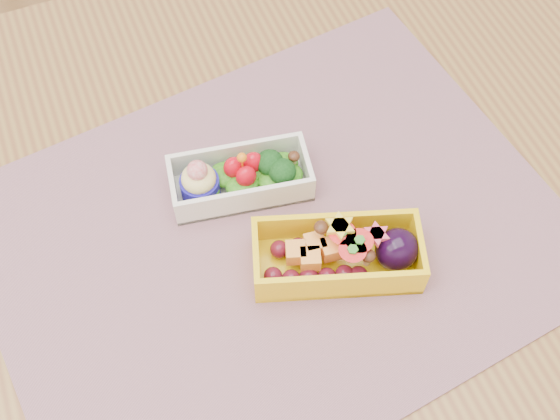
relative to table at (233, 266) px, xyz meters
name	(u,v)px	position (x,y,z in m)	size (l,w,h in m)	color
ground	(252,415)	(0.00, 0.00, -0.65)	(3.00, 3.00, 0.00)	olive
table	(233,266)	(0.00, 0.00, 0.00)	(1.20, 0.80, 0.75)	brown
placemat	(275,235)	(0.04, -0.03, 0.10)	(0.57, 0.44, 0.00)	#956670
bento_white	(240,178)	(0.03, 0.03, 0.12)	(0.16, 0.09, 0.06)	silver
bento_yellow	(341,255)	(0.09, -0.09, 0.13)	(0.18, 0.12, 0.06)	yellow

